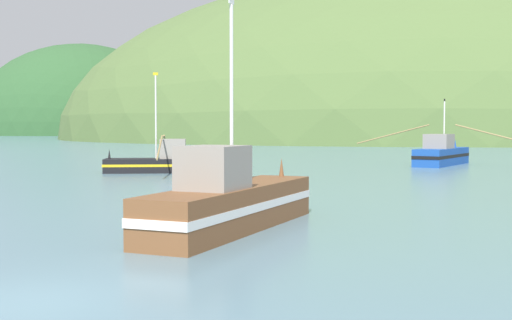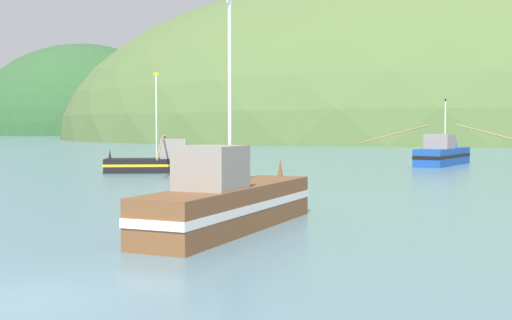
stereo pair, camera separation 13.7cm
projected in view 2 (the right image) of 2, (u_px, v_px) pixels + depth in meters
The scene contains 6 objects.
ground_plane at pixel (25, 302), 13.02m from camera, with size 600.00×600.00×0.00m, color slate.
hill_far_left at pixel (441, 138), 185.76m from camera, with size 203.95×163.16×87.70m, color #516B38.
hill_mid_right at pixel (84, 135), 254.66m from camera, with size 83.59×66.87×67.84m, color #2D562D.
fishing_boat_blue at pixel (442, 154), 58.07m from camera, with size 13.22×8.81×5.72m.
fishing_boat_brown at pixel (229, 202), 21.86m from camera, with size 5.81×9.59×7.48m.
fishing_boat_black at pixel (165, 162), 49.16m from camera, with size 8.61×15.14×7.23m.
Camera 2 is at (4.20, -12.95, 3.38)m, focal length 47.51 mm.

